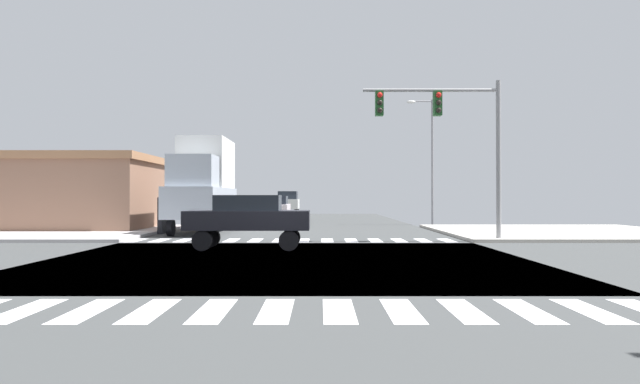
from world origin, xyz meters
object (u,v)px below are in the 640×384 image
Objects in this scene: suv_nearside_1 at (286,202)px; sedan_trailing_4 at (246,217)px; street_lamp at (427,150)px; bank_building at (7,193)px; box_truck_middle_2 at (201,182)px; sedan_outer_5 at (273,208)px; traffic_signal_mast at (444,123)px.

sedan_trailing_4 is (0.43, -32.39, -0.28)m from suv_nearside_1.
street_lamp reaches higher than suv_nearside_1.
bank_building is 11.62m from box_truck_middle_2.
street_lamp is at bearing 123.64° from suv_nearside_1.
sedan_outer_5 is (-0.43, 17.34, 0.00)m from sedan_trailing_4.
traffic_signal_mast is at bearing 105.62° from suv_nearside_1.
street_lamp is 20.10m from sedan_trailing_4.
box_truck_middle_2 reaches higher than sedan_outer_5.
bank_building is at bearing 159.68° from traffic_signal_mast.
box_truck_middle_2 is at bearing -147.88° from street_lamp.
traffic_signal_mast is 1.54× the size of sedan_outer_5.
traffic_signal_mast is 0.37× the size of bank_building.
traffic_signal_mast is 1.44× the size of suv_nearside_1.
sedan_trailing_4 is at bearing -38.21° from bank_building.
box_truck_middle_2 is (-3.43, 9.00, 1.45)m from sedan_trailing_4.
traffic_signal_mast is 24.09m from bank_building.
street_lamp is at bearing 179.32° from sedan_outer_5.
sedan_outer_5 is (0.00, -15.05, -0.28)m from suv_nearside_1.
sedan_trailing_4 is at bearing 110.88° from box_truck_middle_2.
suv_nearside_1 is 1.07× the size of sedan_trailing_4.
street_lamp is (1.96, 13.92, 0.06)m from traffic_signal_mast.
suv_nearside_1 is 32.39m from sedan_trailing_4.
box_truck_middle_2 is at bearing 152.87° from traffic_signal_mast.
traffic_signal_mast is 30.40m from suv_nearside_1.
bank_building is at bearing 55.44° from suv_nearside_1.
traffic_signal_mast reaches higher than bank_building.
bank_building is 15.45m from sedan_outer_5.
bank_building reaches higher than sedan_outer_5.
sedan_outer_5 is (14.31, 5.73, -0.94)m from bank_building.
suv_nearside_1 is 1.07× the size of sedan_outer_5.
sedan_trailing_4 is at bearing -156.80° from traffic_signal_mast.
box_truck_middle_2 is at bearing -159.12° from sedan_trailing_4.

